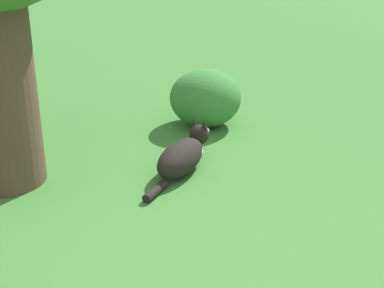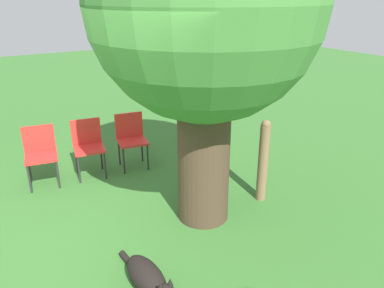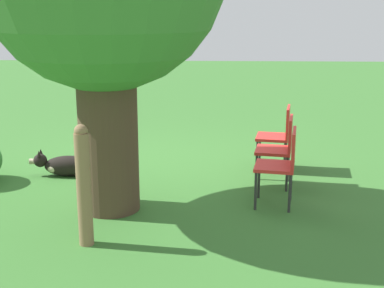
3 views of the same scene
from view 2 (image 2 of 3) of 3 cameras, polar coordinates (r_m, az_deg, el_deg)
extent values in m
plane|color=#38702D|center=(4.54, -12.97, -13.94)|extent=(30.00, 30.00, 0.00)
cylinder|color=#4C3828|center=(4.40, 1.80, -0.68)|extent=(0.62, 0.62, 1.85)
sphere|color=#427F38|center=(4.06, 2.08, 20.68)|extent=(2.47, 2.47, 2.47)
ellipsoid|color=black|center=(3.78, -6.97, -19.37)|extent=(0.64, 0.31, 0.26)
ellipsoid|color=#C6B293|center=(3.68, -5.61, -21.04)|extent=(0.23, 0.24, 0.16)
cone|color=black|center=(3.44, -3.36, -20.24)|extent=(0.06, 0.06, 0.08)
cone|color=black|center=(3.41, -4.82, -20.82)|extent=(0.06, 0.06, 0.08)
cylinder|color=black|center=(4.14, -9.81, -17.04)|extent=(0.28, 0.08, 0.07)
cylinder|color=#846647|center=(5.03, 10.76, -2.96)|extent=(0.13, 0.13, 1.06)
sphere|color=#846647|center=(4.83, 11.22, 2.94)|extent=(0.12, 0.12, 0.12)
cube|color=red|center=(5.76, -22.00, -1.89)|extent=(0.49, 0.50, 0.04)
cube|color=red|center=(5.86, -22.33, 0.77)|extent=(0.11, 0.44, 0.40)
cylinder|color=#2D2D2D|center=(5.68, -19.73, -4.44)|extent=(0.03, 0.03, 0.43)
cylinder|color=#2D2D2D|center=(5.69, -23.54, -4.96)|extent=(0.03, 0.03, 0.43)
cylinder|color=#2D2D2D|center=(6.01, -19.92, -3.00)|extent=(0.03, 0.03, 0.43)
cylinder|color=#2D2D2D|center=(6.02, -23.51, -3.49)|extent=(0.03, 0.03, 0.43)
cube|color=red|center=(5.82, -15.41, -0.75)|extent=(0.49, 0.50, 0.04)
cube|color=red|center=(5.93, -15.86, 1.86)|extent=(0.11, 0.44, 0.40)
cylinder|color=#2D2D2D|center=(5.77, -13.09, -3.25)|extent=(0.03, 0.03, 0.43)
cylinder|color=#2D2D2D|center=(5.74, -16.83, -3.79)|extent=(0.03, 0.03, 0.43)
cylinder|color=#2D2D2D|center=(6.09, -13.64, -1.88)|extent=(0.03, 0.03, 0.43)
cylinder|color=#2D2D2D|center=(6.07, -17.18, -2.39)|extent=(0.03, 0.03, 0.43)
cube|color=red|center=(5.97, -9.07, 0.36)|extent=(0.49, 0.50, 0.04)
cube|color=red|center=(6.07, -9.60, 2.89)|extent=(0.11, 0.44, 0.40)
cylinder|color=#2D2D2D|center=(5.93, -6.75, -2.06)|extent=(0.03, 0.03, 0.43)
cylinder|color=#2D2D2D|center=(5.86, -10.34, -2.60)|extent=(0.03, 0.03, 0.43)
cylinder|color=#2D2D2D|center=(6.25, -7.62, -0.80)|extent=(0.03, 0.03, 0.43)
cylinder|color=#2D2D2D|center=(6.18, -11.03, -1.29)|extent=(0.03, 0.03, 0.43)
camera|label=1|loc=(6.13, -39.54, 9.82)|focal=50.00mm
camera|label=3|loc=(8.88, 29.40, 16.26)|focal=50.00mm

